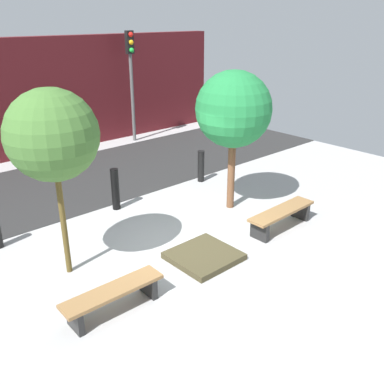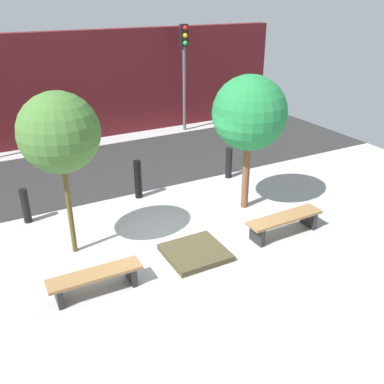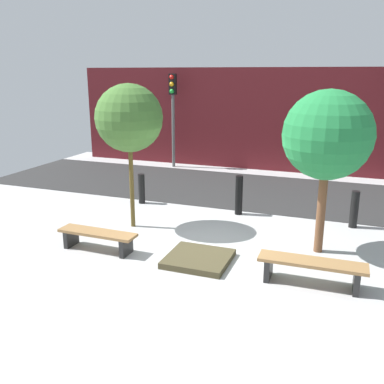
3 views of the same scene
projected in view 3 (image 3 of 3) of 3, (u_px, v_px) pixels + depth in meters
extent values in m
plane|color=#A5A5A5|center=(208.00, 250.00, 9.03)|extent=(18.00, 18.00, 0.00)
cube|color=#292929|center=(257.00, 191.00, 13.52)|extent=(18.00, 4.32, 0.01)
cube|color=#511419|center=(278.00, 120.00, 16.01)|extent=(16.20, 0.50, 3.81)
cube|color=black|center=(71.00, 238.00, 9.24)|extent=(0.11, 0.42, 0.36)
cube|color=black|center=(126.00, 247.00, 8.77)|extent=(0.11, 0.42, 0.36)
cube|color=olive|center=(97.00, 233.00, 8.95)|extent=(1.72, 0.44, 0.06)
cube|color=black|center=(269.00, 268.00, 7.77)|extent=(0.11, 0.44, 0.40)
cube|color=black|center=(357.00, 281.00, 7.29)|extent=(0.11, 0.44, 0.40)
cube|color=olive|center=(312.00, 262.00, 7.47)|extent=(1.87, 0.47, 0.06)
cube|color=#413A25|center=(198.00, 259.00, 8.48)|extent=(1.23, 1.18, 0.12)
cylinder|color=brown|center=(132.00, 183.00, 10.17)|extent=(0.10, 0.10, 2.19)
sphere|color=#426F30|center=(129.00, 118.00, 9.75)|extent=(1.56, 1.56, 1.56)
cylinder|color=brown|center=(321.00, 207.00, 8.73)|extent=(0.18, 0.18, 1.96)
sphere|color=#227C3E|center=(328.00, 135.00, 8.33)|extent=(1.77, 1.77, 1.77)
cylinder|color=black|center=(142.00, 189.00, 12.19)|extent=(0.19, 0.19, 0.85)
cylinder|color=black|center=(239.00, 195.00, 11.21)|extent=(0.19, 0.19, 1.04)
cylinder|color=black|center=(354.00, 209.00, 10.27)|extent=(0.19, 0.19, 0.91)
cylinder|color=#5D5D5D|center=(173.00, 121.00, 16.57)|extent=(0.12, 0.12, 3.58)
cube|color=black|center=(173.00, 84.00, 16.19)|extent=(0.28, 0.16, 0.78)
sphere|color=red|center=(172.00, 77.00, 16.02)|extent=(0.17, 0.17, 0.17)
sphere|color=orange|center=(172.00, 84.00, 16.09)|extent=(0.17, 0.17, 0.17)
sphere|color=green|center=(172.00, 91.00, 16.16)|extent=(0.17, 0.17, 0.17)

